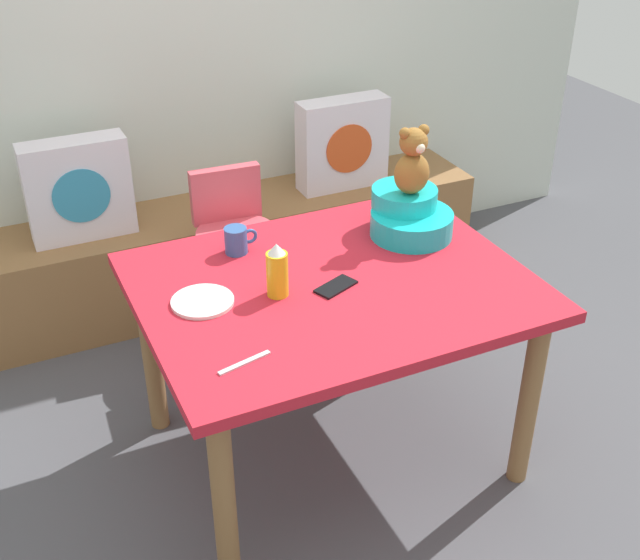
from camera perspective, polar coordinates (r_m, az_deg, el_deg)
ground_plane at (r=3.09m, az=0.80°, el=-11.92°), size 8.00×8.00×0.00m
back_wall at (r=3.78m, az=-9.63°, el=18.28°), size 4.40×0.10×2.60m
window_bench at (r=3.91m, az=-7.14°, el=2.09°), size 2.60×0.44×0.46m
pillow_floral_left at (r=3.58m, az=-16.82°, el=6.18°), size 0.44×0.15×0.44m
pillow_floral_right at (r=3.92m, az=1.61°, el=9.67°), size 0.44×0.15×0.44m
dining_table at (r=2.70m, az=0.90°, el=-1.87°), size 1.27×1.00×0.74m
highchair at (r=3.39m, az=-6.00°, el=2.98°), size 0.34×0.46×0.79m
infant_seat_teal at (r=2.93m, az=6.36°, el=4.61°), size 0.30×0.33×0.16m
teddy_bear at (r=2.85m, az=6.60°, el=8.33°), size 0.13×0.12×0.25m
ketchup_bottle at (r=2.53m, az=-3.08°, el=0.65°), size 0.07×0.07×0.18m
coffee_mug at (r=2.81m, az=-5.95°, el=2.84°), size 0.12×0.08×0.09m
dinner_plate_near at (r=2.55m, az=-8.36°, el=-1.52°), size 0.20×0.20×0.01m
cell_phone at (r=2.61m, az=1.13°, el=-0.47°), size 0.16×0.12×0.01m
table_fork at (r=2.28m, az=-5.40°, el=-5.88°), size 0.17×0.05×0.01m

